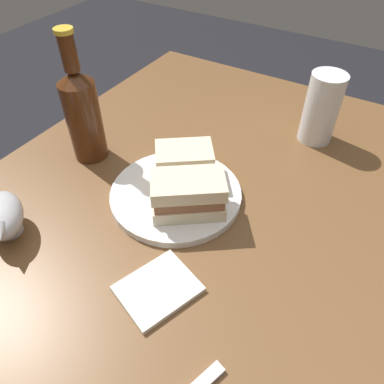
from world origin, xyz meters
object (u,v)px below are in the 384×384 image
Objects in this scene: pint_glass at (320,113)px; napkin at (158,289)px; plate at (176,194)px; cider_bottle at (82,112)px; sandwich_half_right at (184,162)px; gravy_boat at (2,216)px; sandwich_half_left at (188,195)px.

pint_glass is 0.51m from napkin.
plate is 2.20× the size of napkin.
pint_glass is 0.49m from cider_bottle.
sandwich_half_right is 1.16× the size of napkin.
napkin is at bearing -82.52° from gravy_boat.
cider_bottle is at bearing 6.57° from gravy_boat.
sandwich_half_left is at bearing -51.36° from gravy_boat.
sandwich_half_left is at bearing 160.93° from pint_glass.
pint_glass is 0.64m from gravy_boat.
gravy_boat reaches higher than napkin.
sandwich_half_left is 0.36m from pint_glass.
napkin is at bearing -165.01° from sandwich_half_left.
pint_glass is (0.34, -0.12, 0.02)m from sandwich_half_left.
gravy_boat is at bearing 137.94° from plate.
napkin is at bearing -122.77° from cider_bottle.
plate is 0.07m from sandwich_half_left.
sandwich_half_right is at bearing 22.61° from napkin.
cider_bottle is at bearing 98.44° from sandwich_half_right.
napkin is (-0.50, 0.08, -0.06)m from pint_glass.
pint_glass reaches higher than gravy_boat.
cider_bottle reaches higher than plate.
napkin is (-0.15, -0.04, -0.05)m from sandwich_half_left.
napkin is (-0.20, -0.31, -0.10)m from cider_bottle.
sandwich_half_left is at bearing -99.31° from cider_bottle.
plate is 0.93× the size of cider_bottle.
sandwich_half_left is 0.55× the size of cider_bottle.
cider_bottle is at bearing 80.69° from sandwich_half_left.
sandwich_half_left is 0.94× the size of pint_glass.
sandwich_half_right is at bearing -81.56° from cider_bottle.
sandwich_half_right is 0.22m from cider_bottle.
pint_glass is at bearing -8.84° from napkin.
sandwich_half_left is 1.14× the size of gravy_boat.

